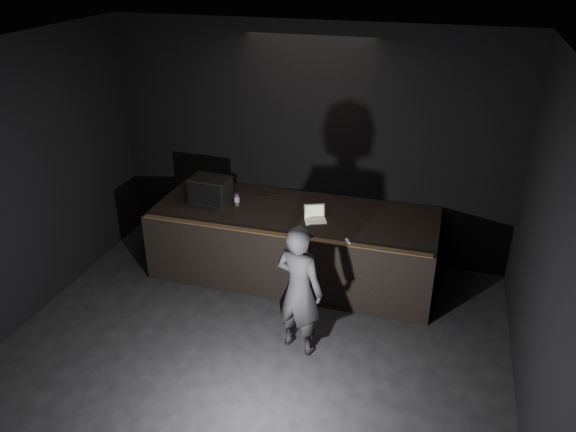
% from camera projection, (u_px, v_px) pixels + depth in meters
% --- Properties ---
extents(ground, '(7.00, 7.00, 0.00)m').
position_uv_depth(ground, '(225.00, 403.00, 6.01)').
color(ground, black).
rests_on(ground, ground).
extents(room_walls, '(6.10, 7.10, 3.52)m').
position_uv_depth(room_walls, '(213.00, 237.00, 5.11)').
color(room_walls, black).
rests_on(room_walls, ground).
extents(stage_riser, '(4.00, 1.50, 1.00)m').
position_uv_depth(stage_riser, '(294.00, 243.00, 8.14)').
color(stage_riser, black).
rests_on(stage_riser, ground).
extents(riser_lip, '(3.92, 0.10, 0.01)m').
position_uv_depth(riser_lip, '(279.00, 235.00, 7.30)').
color(riser_lip, brown).
rests_on(riser_lip, stage_riser).
extents(stage_monitor, '(0.58, 0.44, 0.37)m').
position_uv_depth(stage_monitor, '(210.00, 190.00, 8.15)').
color(stage_monitor, black).
rests_on(stage_monitor, stage_riser).
extents(cable, '(0.71, 0.52, 0.02)m').
position_uv_depth(cable, '(282.00, 194.00, 8.43)').
color(cable, black).
rests_on(cable, stage_riser).
extents(laptop, '(0.36, 0.35, 0.20)m').
position_uv_depth(laptop, '(315.00, 216.00, 7.67)').
color(laptop, white).
rests_on(laptop, stage_riser).
extents(beer_can, '(0.07, 0.07, 0.18)m').
position_uv_depth(beer_can, '(237.00, 199.00, 8.08)').
color(beer_can, silver).
rests_on(beer_can, stage_riser).
extents(plastic_cup, '(0.07, 0.07, 0.09)m').
position_uv_depth(plastic_cup, '(326.00, 209.00, 7.89)').
color(plastic_cup, white).
rests_on(plastic_cup, stage_riser).
extents(wii_remote, '(0.09, 0.13, 0.02)m').
position_uv_depth(wii_remote, '(348.00, 242.00, 7.12)').
color(wii_remote, white).
rests_on(wii_remote, stage_riser).
extents(person, '(0.70, 0.57, 1.66)m').
position_uv_depth(person, '(299.00, 289.00, 6.48)').
color(person, black).
rests_on(person, ground).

